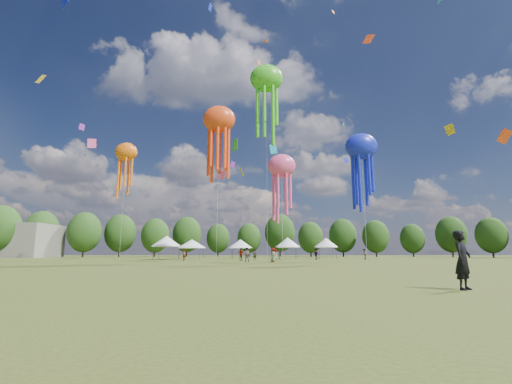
{
  "coord_description": "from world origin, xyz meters",
  "views": [
    {
      "loc": [
        0.05,
        -12.65,
        1.2
      ],
      "look_at": [
        -0.63,
        15.0,
        6.0
      ],
      "focal_mm": 24.54,
      "sensor_mm": 36.0,
      "label": 1
    }
  ],
  "objects": [
    {
      "name": "spectator_near",
      "position": [
        -2.39,
        35.01,
        0.93
      ],
      "size": [
        0.92,
        0.72,
        1.86
      ],
      "primitive_type": "imported",
      "rotation": [
        0.0,
        0.0,
        3.12
      ],
      "color": "gray",
      "rests_on": "ground"
    },
    {
      "name": "observer_main",
      "position": [
        6.58,
        -0.78,
        0.97
      ],
      "size": [
        0.84,
        0.81,
        1.93
      ],
      "primitive_type": "imported",
      "rotation": [
        0.0,
        0.0,
        0.71
      ],
      "color": "black",
      "rests_on": "ground"
    },
    {
      "name": "show_kites",
      "position": [
        -4.91,
        34.65,
        17.86
      ],
      "size": [
        40.24,
        27.8,
        28.6
      ],
      "color": "#FF4716",
      "rests_on": "ground"
    },
    {
      "name": "small_kites",
      "position": [
        -0.2,
        41.39,
        30.93
      ],
      "size": [
        73.3,
        63.97,
        46.09
      ],
      "color": "#FF4716",
      "rests_on": "ground"
    },
    {
      "name": "ground",
      "position": [
        0.0,
        0.0,
        0.0
      ],
      "size": [
        300.0,
        300.0,
        0.0
      ],
      "primitive_type": "plane",
      "color": "#384416",
      "rests_on": "ground"
    },
    {
      "name": "festival_tents",
      "position": [
        -5.78,
        55.27,
        3.06
      ],
      "size": [
        35.04,
        12.39,
        4.24
      ],
      "color": "#47474C",
      "rests_on": "ground"
    },
    {
      "name": "treeline",
      "position": [
        -3.87,
        62.51,
        6.54
      ],
      "size": [
        201.57,
        95.24,
        13.43
      ],
      "color": "#38281C",
      "rests_on": "ground"
    },
    {
      "name": "spectators_far",
      "position": [
        3.56,
        44.56,
        0.9
      ],
      "size": [
        30.5,
        17.89,
        1.89
      ],
      "color": "gray",
      "rests_on": "ground"
    }
  ]
}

